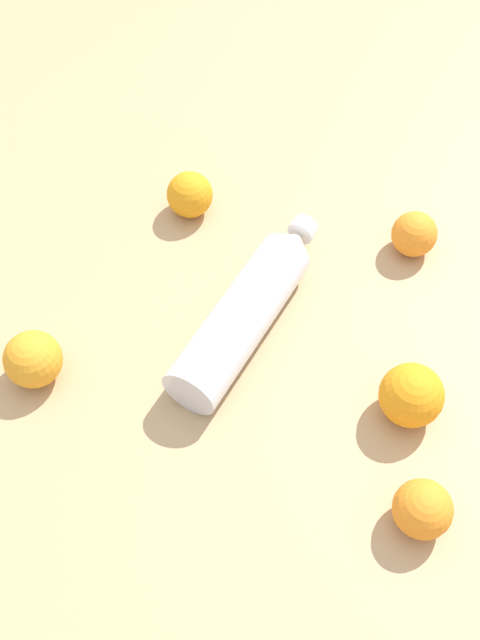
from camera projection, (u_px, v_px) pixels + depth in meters
name	position (u px, v px, depth m)	size (l,w,h in m)	color
ground_plane	(230.00, 342.00, 0.97)	(2.40, 2.40, 0.00)	tan
water_bottle	(249.00, 307.00, 0.96)	(0.32, 0.13, 0.07)	silver
orange_0	(411.00, 395.00, 0.88)	(0.08, 0.08, 0.08)	orange
orange_1	(33.00, 359.00, 0.92)	(0.07, 0.07, 0.07)	orange
orange_2	(423.00, 509.00, 0.81)	(0.07, 0.07, 0.07)	orange
orange_3	(190.00, 195.00, 1.08)	(0.07, 0.07, 0.07)	orange
orange_4	(414.00, 234.00, 1.04)	(0.06, 0.06, 0.06)	orange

